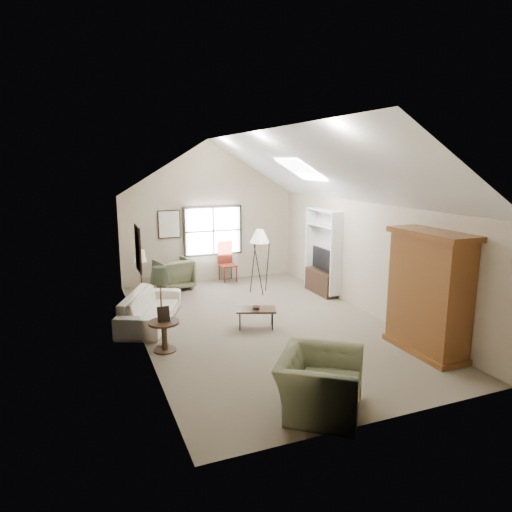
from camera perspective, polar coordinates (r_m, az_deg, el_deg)
name	(u,v)px	position (r m, az deg, el deg)	size (l,w,h in m)	color
room_shell	(263,171)	(9.20, 0.94, 10.63)	(5.01, 8.01, 4.00)	#6A604C
window	(213,231)	(13.11, -5.39, 3.15)	(1.72, 0.08, 1.42)	black
skylight	(301,169)	(10.56, 5.65, 10.77)	(0.80, 1.20, 0.52)	white
wall_art	(155,236)	(10.68, -12.54, 2.51)	(1.97, 3.71, 0.88)	black
armoire	(429,293)	(8.66, 20.79, -4.33)	(0.60, 1.50, 2.20)	brown
tv_alcove	(323,250)	(11.88, 8.36, 0.74)	(0.32, 1.30, 2.10)	white
media_console	(321,282)	(12.06, 8.16, -3.24)	(0.34, 1.18, 0.60)	#382316
tv_panel	(322,259)	(11.92, 8.24, -0.35)	(0.05, 0.90, 0.55)	black
sofa	(150,308)	(10.01, -13.09, -6.36)	(2.24, 0.87, 0.65)	silver
armchair_near	(320,383)	(6.54, 7.98, -15.48)	(1.23, 1.07, 0.80)	#5C6144
armchair_far	(174,274)	(12.53, -10.23, -2.21)	(0.88, 0.91, 0.83)	#5F6446
coffee_table	(256,318)	(9.51, 0.01, -7.80)	(0.81, 0.45, 0.41)	#392A17
bowl	(256,308)	(9.43, 0.01, -6.48)	(0.19, 0.19, 0.05)	#3C2918
side_table	(164,336)	(8.54, -11.38, -9.80)	(0.56, 0.56, 0.56)	#362316
side_chair	(228,262)	(13.12, -3.54, -0.73)	(0.44, 0.44, 1.13)	maroon
tripod_lamp	(260,261)	(11.80, 0.46, -0.64)	(0.50, 0.50, 1.72)	white
dark_lamp	(161,307)	(8.56, -11.76, -6.21)	(0.37, 0.37, 1.56)	#262D1F
tan_lamp	(141,278)	(11.06, -14.14, -2.69)	(0.28, 0.28, 1.40)	tan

